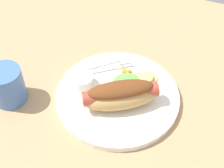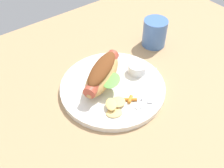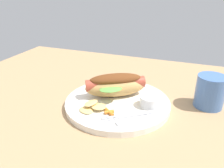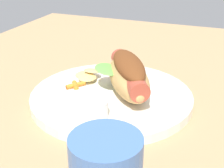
{
  "view_description": "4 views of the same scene",
  "coord_description": "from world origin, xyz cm",
  "px_view_note": "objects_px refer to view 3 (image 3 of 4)",
  "views": [
    {
      "loc": [
        17.4,
        -47.14,
        58.5
      ],
      "look_at": [
        0.2,
        -1.39,
        4.05
      ],
      "focal_mm": 52.59,
      "sensor_mm": 36.0,
      "label": 1
    },
    {
      "loc": [
        31.3,
        37.14,
        51.31
      ],
      "look_at": [
        3.25,
        -0.1,
        4.38
      ],
      "focal_mm": 41.9,
      "sensor_mm": 36.0,
      "label": 2
    },
    {
      "loc": [
        -15.64,
        48.67,
        31.1
      ],
      "look_at": [
        3.44,
        -2.14,
        6.06
      ],
      "focal_mm": 36.18,
      "sensor_mm": 36.0,
      "label": 3
    },
    {
      "loc": [
        -45.13,
        -20.24,
        26.52
      ],
      "look_at": [
        0.74,
        -2.31,
        3.8
      ],
      "focal_mm": 51.57,
      "sensor_mm": 36.0,
      "label": 4
    }
  ],
  "objects_px": {
    "plate": "(118,103)",
    "chips_pile": "(92,107)",
    "fork": "(135,115)",
    "hot_dog": "(115,85)",
    "carrot_garnish": "(109,112)",
    "sauce_ramekin": "(150,101)",
    "drinking_cup": "(210,92)",
    "knife": "(143,118)"
  },
  "relations": [
    {
      "from": "chips_pile",
      "to": "plate",
      "type": "bearing_deg",
      "value": -123.21
    },
    {
      "from": "sauce_ramekin",
      "to": "carrot_garnish",
      "type": "distance_m",
      "value": 0.11
    },
    {
      "from": "hot_dog",
      "to": "sauce_ramekin",
      "type": "bearing_deg",
      "value": 135.86
    },
    {
      "from": "plate",
      "to": "drinking_cup",
      "type": "xyz_separation_m",
      "value": [
        -0.23,
        -0.08,
        0.04
      ]
    },
    {
      "from": "knife",
      "to": "carrot_garnish",
      "type": "bearing_deg",
      "value": -37.65
    },
    {
      "from": "plate",
      "to": "knife",
      "type": "height_order",
      "value": "knife"
    },
    {
      "from": "drinking_cup",
      "to": "chips_pile",
      "type": "bearing_deg",
      "value": 28.87
    },
    {
      "from": "plate",
      "to": "fork",
      "type": "bearing_deg",
      "value": 139.0
    },
    {
      "from": "hot_dog",
      "to": "sauce_ramekin",
      "type": "relative_size",
      "value": 3.5
    },
    {
      "from": "knife",
      "to": "drinking_cup",
      "type": "relative_size",
      "value": 1.53
    },
    {
      "from": "chips_pile",
      "to": "carrot_garnish",
      "type": "distance_m",
      "value": 0.05
    },
    {
      "from": "plate",
      "to": "fork",
      "type": "distance_m",
      "value": 0.09
    },
    {
      "from": "sauce_ramekin",
      "to": "drinking_cup",
      "type": "relative_size",
      "value": 0.57
    },
    {
      "from": "fork",
      "to": "sauce_ramekin",
      "type": "bearing_deg",
      "value": -146.38
    },
    {
      "from": "chips_pile",
      "to": "drinking_cup",
      "type": "xyz_separation_m",
      "value": [
        -0.27,
        -0.15,
        0.02
      ]
    },
    {
      "from": "knife",
      "to": "fork",
      "type": "bearing_deg",
      "value": -61.72
    },
    {
      "from": "plate",
      "to": "drinking_cup",
      "type": "relative_size",
      "value": 3.22
    },
    {
      "from": "sauce_ramekin",
      "to": "chips_pile",
      "type": "bearing_deg",
      "value": 27.62
    },
    {
      "from": "plate",
      "to": "carrot_garnish",
      "type": "distance_m",
      "value": 0.07
    },
    {
      "from": "sauce_ramekin",
      "to": "hot_dog",
      "type": "bearing_deg",
      "value": -12.92
    },
    {
      "from": "drinking_cup",
      "to": "fork",
      "type": "bearing_deg",
      "value": 40.15
    },
    {
      "from": "fork",
      "to": "hot_dog",
      "type": "bearing_deg",
      "value": -80.41
    },
    {
      "from": "plate",
      "to": "chips_pile",
      "type": "height_order",
      "value": "chips_pile"
    },
    {
      "from": "carrot_garnish",
      "to": "drinking_cup",
      "type": "bearing_deg",
      "value": -146.02
    },
    {
      "from": "chips_pile",
      "to": "carrot_garnish",
      "type": "bearing_deg",
      "value": 176.65
    },
    {
      "from": "hot_dog",
      "to": "carrot_garnish",
      "type": "relative_size",
      "value": 5.21
    },
    {
      "from": "sauce_ramekin",
      "to": "drinking_cup",
      "type": "height_order",
      "value": "drinking_cup"
    },
    {
      "from": "plate",
      "to": "hot_dog",
      "type": "xyz_separation_m",
      "value": [
        0.02,
        -0.02,
        0.04
      ]
    },
    {
      "from": "knife",
      "to": "carrot_garnish",
      "type": "height_order",
      "value": "carrot_garnish"
    },
    {
      "from": "chips_pile",
      "to": "hot_dog",
      "type": "bearing_deg",
      "value": -107.16
    },
    {
      "from": "drinking_cup",
      "to": "plate",
      "type": "bearing_deg",
      "value": 20.1
    },
    {
      "from": "plate",
      "to": "carrot_garnish",
      "type": "xyz_separation_m",
      "value": [
        -0.0,
        0.07,
        0.01
      ]
    },
    {
      "from": "knife",
      "to": "hot_dog",
      "type": "bearing_deg",
      "value": -83.14
    },
    {
      "from": "sauce_ramekin",
      "to": "carrot_garnish",
      "type": "xyz_separation_m",
      "value": [
        0.08,
        0.07,
        -0.01
      ]
    },
    {
      "from": "knife",
      "to": "carrot_garnish",
      "type": "distance_m",
      "value": 0.08
    },
    {
      "from": "hot_dog",
      "to": "knife",
      "type": "distance_m",
      "value": 0.14
    },
    {
      "from": "hot_dog",
      "to": "sauce_ramekin",
      "type": "distance_m",
      "value": 0.11
    },
    {
      "from": "sauce_ramekin",
      "to": "chips_pile",
      "type": "distance_m",
      "value": 0.15
    },
    {
      "from": "sauce_ramekin",
      "to": "knife",
      "type": "relative_size",
      "value": 0.37
    },
    {
      "from": "carrot_garnish",
      "to": "chips_pile",
      "type": "bearing_deg",
      "value": -3.35
    },
    {
      "from": "hot_dog",
      "to": "fork",
      "type": "relative_size",
      "value": 1.3
    },
    {
      "from": "chips_pile",
      "to": "drinking_cup",
      "type": "height_order",
      "value": "drinking_cup"
    }
  ]
}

